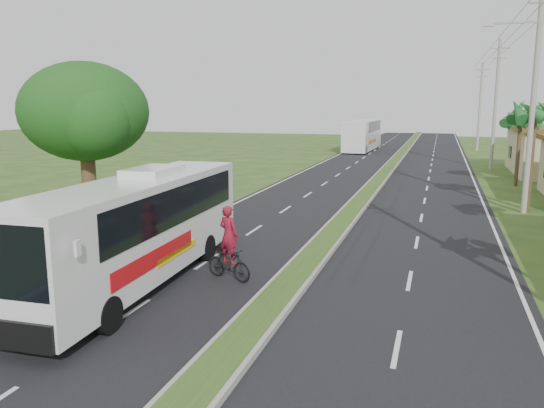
% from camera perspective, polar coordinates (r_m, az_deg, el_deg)
% --- Properties ---
extents(ground, '(180.00, 180.00, 0.00)m').
position_cam_1_polar(ground, '(13.52, -2.11, -13.37)').
color(ground, '#27491A').
rests_on(ground, ground).
extents(road_asphalt, '(14.00, 160.00, 0.02)m').
position_cam_1_polar(road_asphalt, '(32.37, 9.89, 0.66)').
color(road_asphalt, black).
rests_on(road_asphalt, ground).
extents(median_strip, '(1.20, 160.00, 0.18)m').
position_cam_1_polar(median_strip, '(32.35, 9.90, 0.82)').
color(median_strip, gray).
rests_on(median_strip, ground).
extents(lane_edge_left, '(0.12, 160.00, 0.01)m').
position_cam_1_polar(lane_edge_left, '(33.89, -1.40, 1.24)').
color(lane_edge_left, silver).
rests_on(lane_edge_left, ground).
extents(lane_edge_right, '(0.12, 160.00, 0.01)m').
position_cam_1_polar(lane_edge_right, '(32.19, 21.78, -0.01)').
color(lane_edge_right, silver).
rests_on(lane_edge_right, ground).
extents(palm_verge_c, '(2.40, 2.40, 5.85)m').
position_cam_1_polar(palm_verge_c, '(30.97, 26.48, 8.80)').
color(palm_verge_c, '#473321').
rests_on(palm_verge_c, ground).
extents(palm_verge_d, '(2.40, 2.40, 5.25)m').
position_cam_1_polar(palm_verge_d, '(39.96, 25.21, 8.23)').
color(palm_verge_d, '#473321').
rests_on(palm_verge_d, ground).
extents(shade_tree, '(6.30, 6.00, 7.54)m').
position_cam_1_polar(shade_tree, '(27.10, -19.65, 8.99)').
color(shade_tree, '#473321').
rests_on(shade_tree, ground).
extents(utility_pole_b, '(3.20, 0.28, 12.00)m').
position_cam_1_polar(utility_pole_b, '(29.94, 26.32, 10.97)').
color(utility_pole_b, gray).
rests_on(utility_pole_b, ground).
extents(utility_pole_c, '(1.60, 0.28, 11.00)m').
position_cam_1_polar(utility_pole_c, '(49.81, 22.92, 9.96)').
color(utility_pole_c, gray).
rests_on(utility_pole_c, ground).
extents(utility_pole_d, '(1.60, 0.28, 10.50)m').
position_cam_1_polar(utility_pole_d, '(69.76, 21.46, 9.78)').
color(utility_pole_d, gray).
rests_on(utility_pole_d, ground).
extents(coach_bus_main, '(2.75, 11.03, 3.54)m').
position_cam_1_polar(coach_bus_main, '(16.69, -14.11, -2.00)').
color(coach_bus_main, silver).
rests_on(coach_bus_main, ground).
extents(coach_bus_far, '(3.09, 12.73, 3.69)m').
position_cam_1_polar(coach_bus_far, '(66.83, 9.74, 7.49)').
color(coach_bus_far, silver).
rests_on(coach_bus_far, ground).
extents(motorcyclist, '(1.81, 1.04, 2.42)m').
position_cam_1_polar(motorcyclist, '(16.86, -4.68, -5.26)').
color(motorcyclist, black).
rests_on(motorcyclist, ground).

